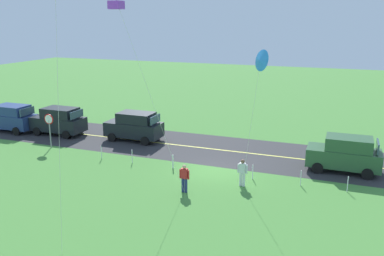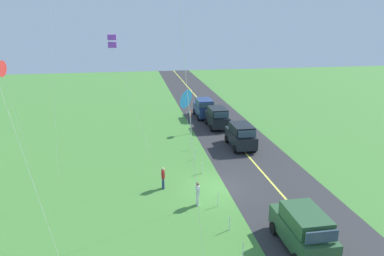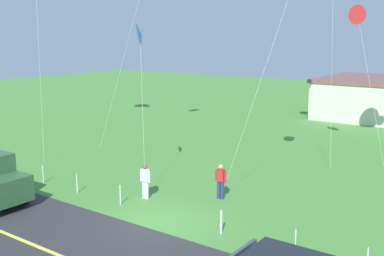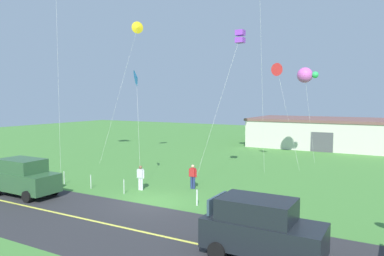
{
  "view_description": "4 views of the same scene",
  "coord_description": "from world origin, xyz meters",
  "px_view_note": "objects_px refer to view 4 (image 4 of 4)",
  "views": [
    {
      "loc": [
        -7.35,
        23.54,
        9.31
      ],
      "look_at": [
        0.84,
        1.86,
        3.12
      ],
      "focal_mm": 38.61,
      "sensor_mm": 36.0,
      "label": 1
    },
    {
      "loc": [
        -22.78,
        5.84,
        11.59
      ],
      "look_at": [
        1.53,
        1.68,
        4.06
      ],
      "focal_mm": 33.78,
      "sensor_mm": 36.0,
      "label": 2
    },
    {
      "loc": [
        11.41,
        -13.38,
        7.28
      ],
      "look_at": [
        0.74,
        1.4,
        3.69
      ],
      "focal_mm": 44.45,
      "sensor_mm": 36.0,
      "label": 3
    },
    {
      "loc": [
        12.1,
        -16.72,
        5.9
      ],
      "look_at": [
        1.03,
        2.88,
        4.1
      ],
      "focal_mm": 34.32,
      "sensor_mm": 36.0,
      "label": 4
    }
  ],
  "objects_px": {
    "kite_red_low": "(137,78)",
    "kite_blue_mid": "(240,37)",
    "kite_orange_near": "(277,70)",
    "car_parked_west_near": "(24,177)",
    "person_adult_companion": "(193,176)",
    "kite_green_far": "(137,28)",
    "person_adult_near": "(141,177)",
    "kite_pink_drift": "(306,75)",
    "warehouse_distant": "(329,133)",
    "car_suv_foreground": "(261,228)"
  },
  "relations": [
    {
      "from": "kite_red_low",
      "to": "kite_blue_mid",
      "type": "xyz_separation_m",
      "value": [
        5.72,
        4.03,
        2.83
      ]
    },
    {
      "from": "kite_red_low",
      "to": "kite_orange_near",
      "type": "distance_m",
      "value": 12.98
    },
    {
      "from": "kite_red_low",
      "to": "car_parked_west_near",
      "type": "bearing_deg",
      "value": -129.01
    },
    {
      "from": "person_adult_companion",
      "to": "kite_blue_mid",
      "type": "xyz_separation_m",
      "value": [
        2.0,
        3.0,
        9.22
      ]
    },
    {
      "from": "kite_orange_near",
      "to": "car_parked_west_near",
      "type": "bearing_deg",
      "value": -122.2
    },
    {
      "from": "person_adult_companion",
      "to": "kite_green_far",
      "type": "height_order",
      "value": "kite_green_far"
    },
    {
      "from": "car_parked_west_near",
      "to": "person_adult_near",
      "type": "distance_m",
      "value": 7.05
    },
    {
      "from": "person_adult_companion",
      "to": "kite_orange_near",
      "type": "relative_size",
      "value": 0.18
    },
    {
      "from": "kite_pink_drift",
      "to": "warehouse_distant",
      "type": "xyz_separation_m",
      "value": [
        0.22,
        12.76,
        -6.29
      ]
    },
    {
      "from": "kite_green_far",
      "to": "kite_pink_drift",
      "type": "relative_size",
      "value": 1.49
    },
    {
      "from": "person_adult_near",
      "to": "kite_green_far",
      "type": "distance_m",
      "value": 16.25
    },
    {
      "from": "kite_green_far",
      "to": "kite_orange_near",
      "type": "distance_m",
      "value": 13.37
    },
    {
      "from": "kite_blue_mid",
      "to": "car_suv_foreground",
      "type": "bearing_deg",
      "value": -63.92
    },
    {
      "from": "person_adult_near",
      "to": "kite_pink_drift",
      "type": "height_order",
      "value": "kite_pink_drift"
    },
    {
      "from": "kite_red_low",
      "to": "kite_green_far",
      "type": "height_order",
      "value": "kite_green_far"
    },
    {
      "from": "warehouse_distant",
      "to": "car_suv_foreground",
      "type": "bearing_deg",
      "value": -84.93
    },
    {
      "from": "person_adult_companion",
      "to": "kite_red_low",
      "type": "height_order",
      "value": "kite_red_low"
    },
    {
      "from": "kite_blue_mid",
      "to": "kite_orange_near",
      "type": "bearing_deg",
      "value": 86.46
    },
    {
      "from": "car_suv_foreground",
      "to": "person_adult_companion",
      "type": "bearing_deg",
      "value": 132.81
    },
    {
      "from": "kite_green_far",
      "to": "warehouse_distant",
      "type": "xyz_separation_m",
      "value": [
        14.12,
        19.53,
        -10.68
      ]
    },
    {
      "from": "car_parked_west_near",
      "to": "kite_pink_drift",
      "type": "relative_size",
      "value": 0.5
    },
    {
      "from": "kite_pink_drift",
      "to": "warehouse_distant",
      "type": "bearing_deg",
      "value": 89.01
    },
    {
      "from": "kite_pink_drift",
      "to": "car_suv_foreground",
      "type": "bearing_deg",
      "value": -81.41
    },
    {
      "from": "car_suv_foreground",
      "to": "kite_green_far",
      "type": "relative_size",
      "value": 0.34
    },
    {
      "from": "kite_blue_mid",
      "to": "kite_green_far",
      "type": "distance_m",
      "value": 12.71
    },
    {
      "from": "car_parked_west_near",
      "to": "person_adult_companion",
      "type": "xyz_separation_m",
      "value": [
        8.15,
        6.5,
        -0.29
      ]
    },
    {
      "from": "kite_pink_drift",
      "to": "warehouse_distant",
      "type": "relative_size",
      "value": 0.48
    },
    {
      "from": "car_parked_west_near",
      "to": "warehouse_distant",
      "type": "distance_m",
      "value": 35.31
    },
    {
      "from": "car_parked_west_near",
      "to": "kite_blue_mid",
      "type": "xyz_separation_m",
      "value": [
        10.15,
        9.5,
        8.93
      ]
    },
    {
      "from": "car_suv_foreground",
      "to": "warehouse_distant",
      "type": "relative_size",
      "value": 0.24
    },
    {
      "from": "person_adult_companion",
      "to": "warehouse_distant",
      "type": "relative_size",
      "value": 0.09
    },
    {
      "from": "car_suv_foreground",
      "to": "kite_pink_drift",
      "type": "bearing_deg",
      "value": 98.59
    },
    {
      "from": "car_suv_foreground",
      "to": "kite_orange_near",
      "type": "height_order",
      "value": "kite_orange_near"
    },
    {
      "from": "kite_blue_mid",
      "to": "warehouse_distant",
      "type": "distance_m",
      "value": 25.07
    },
    {
      "from": "kite_red_low",
      "to": "kite_pink_drift",
      "type": "relative_size",
      "value": 0.89
    },
    {
      "from": "car_suv_foreground",
      "to": "kite_pink_drift",
      "type": "height_order",
      "value": "kite_pink_drift"
    },
    {
      "from": "kite_blue_mid",
      "to": "kite_pink_drift",
      "type": "relative_size",
      "value": 1.21
    },
    {
      "from": "person_adult_near",
      "to": "kite_red_low",
      "type": "xyz_separation_m",
      "value": [
        -0.95,
        0.92,
        6.39
      ]
    },
    {
      "from": "car_parked_west_near",
      "to": "kite_green_far",
      "type": "bearing_deg",
      "value": 97.11
    },
    {
      "from": "kite_red_low",
      "to": "warehouse_distant",
      "type": "relative_size",
      "value": 0.43
    },
    {
      "from": "kite_blue_mid",
      "to": "person_adult_companion",
      "type": "bearing_deg",
      "value": -123.71
    },
    {
      "from": "kite_pink_drift",
      "to": "car_parked_west_near",
      "type": "bearing_deg",
      "value": -121.07
    },
    {
      "from": "car_parked_west_near",
      "to": "kite_orange_near",
      "type": "distance_m",
      "value": 21.16
    },
    {
      "from": "warehouse_distant",
      "to": "kite_pink_drift",
      "type": "bearing_deg",
      "value": -90.99
    },
    {
      "from": "car_suv_foreground",
      "to": "kite_green_far",
      "type": "bearing_deg",
      "value": 139.0
    },
    {
      "from": "kite_red_low",
      "to": "kite_blue_mid",
      "type": "relative_size",
      "value": 0.74
    },
    {
      "from": "kite_red_low",
      "to": "warehouse_distant",
      "type": "xyz_separation_m",
      "value": [
        8.01,
        27.57,
        -5.49
      ]
    },
    {
      "from": "car_parked_west_near",
      "to": "person_adult_near",
      "type": "bearing_deg",
      "value": 40.21
    },
    {
      "from": "kite_red_low",
      "to": "kite_orange_near",
      "type": "xyz_separation_m",
      "value": [
        6.17,
        11.37,
        1.11
      ]
    },
    {
      "from": "car_suv_foreground",
      "to": "car_parked_west_near",
      "type": "height_order",
      "value": "same"
    }
  ]
}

